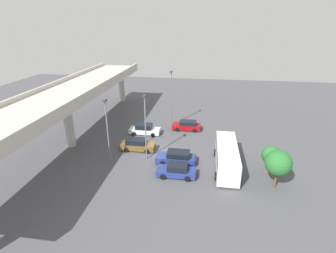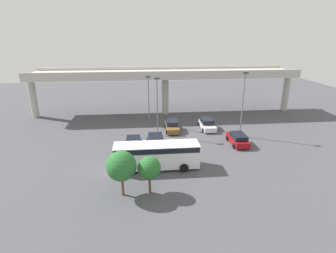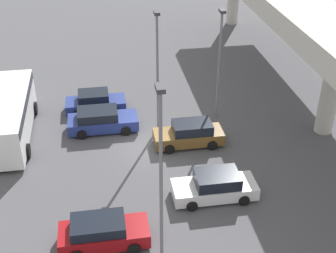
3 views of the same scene
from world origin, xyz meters
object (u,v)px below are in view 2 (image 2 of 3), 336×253
at_px(lamp_post_near_aisle, 243,100).
at_px(lamp_post_mid_lot, 157,103).
at_px(parked_car_2, 172,126).
at_px(shuttle_bus, 157,154).
at_px(parked_car_0, 133,143).
at_px(lamp_post_by_overpass, 149,97).
at_px(parked_car_1, 156,141).
at_px(tree_front_centre, 149,168).
at_px(tree_front_left, 121,166).
at_px(parked_car_4, 238,139).
at_px(parked_car_3, 207,124).

distance_m(lamp_post_near_aisle, lamp_post_mid_lot, 11.92).
height_order(parked_car_2, shuttle_bus, shuttle_bus).
distance_m(parked_car_0, lamp_post_mid_lot, 6.88).
height_order(parked_car_2, lamp_post_by_overpass, lamp_post_by_overpass).
distance_m(parked_car_1, tree_front_centre, 10.95).
bearing_deg(tree_front_left, parked_car_4, 35.81).
height_order(parked_car_0, parked_car_3, parked_car_3).
bearing_deg(lamp_post_mid_lot, parked_car_0, -128.48).
bearing_deg(lamp_post_near_aisle, parked_car_0, -169.73).
relative_size(parked_car_2, parked_car_4, 1.03).
height_order(parked_car_4, lamp_post_by_overpass, lamp_post_by_overpass).
bearing_deg(tree_front_left, shuttle_bus, 55.28).
bearing_deg(parked_car_0, tree_front_left, 176.28).
distance_m(parked_car_0, parked_car_3, 12.94).
bearing_deg(tree_front_centre, parked_car_4, 40.54).
height_order(lamp_post_mid_lot, lamp_post_by_overpass, lamp_post_mid_lot).
distance_m(lamp_post_mid_lot, tree_front_left, 15.46).
distance_m(lamp_post_near_aisle, tree_front_centre, 18.98).
bearing_deg(lamp_post_mid_lot, parked_car_1, -96.99).
height_order(parked_car_1, lamp_post_by_overpass, lamp_post_by_overpass).
relative_size(parked_car_1, tree_front_left, 1.12).
xyz_separation_m(shuttle_bus, lamp_post_mid_lot, (0.69, 9.91, 3.21)).
relative_size(shuttle_bus, tree_front_centre, 2.54).
height_order(parked_car_4, tree_front_centre, tree_front_centre).
bearing_deg(parked_car_3, tree_front_centre, -29.53).
relative_size(parked_car_0, lamp_post_by_overpass, 0.55).
xyz_separation_m(parked_car_1, parked_car_2, (2.77, 5.67, 0.01)).
bearing_deg(parked_car_0, tree_front_centre, -170.30).
height_order(parked_car_3, parked_car_4, parked_car_3).
relative_size(parked_car_1, parked_car_3, 1.02).
height_order(parked_car_0, tree_front_left, tree_front_left).
bearing_deg(parked_car_4, parked_car_3, 22.38).
distance_m(parked_car_1, parked_car_3, 10.28).
xyz_separation_m(parked_car_3, lamp_post_by_overpass, (-8.96, 2.35, 3.94)).
relative_size(parked_car_3, lamp_post_near_aisle, 0.51).
relative_size(parked_car_2, tree_front_centre, 1.27).
bearing_deg(lamp_post_near_aisle, tree_front_centre, -135.66).
bearing_deg(lamp_post_by_overpass, parked_car_2, -38.55).
xyz_separation_m(parked_car_3, parked_car_4, (2.63, -6.38, -0.01)).
xyz_separation_m(parked_car_0, parked_car_1, (2.91, 0.37, 0.06)).
distance_m(parked_car_4, tree_front_left, 18.11).
height_order(shuttle_bus, tree_front_centre, tree_front_centre).
bearing_deg(parked_car_1, lamp_post_near_aisle, -79.02).
bearing_deg(lamp_post_near_aisle, parked_car_1, -169.02).
height_order(parked_car_0, parked_car_4, parked_car_4).
xyz_separation_m(lamp_post_mid_lot, lamp_post_by_overpass, (-1.09, 4.46, -0.23)).
distance_m(parked_car_2, tree_front_left, 17.87).
bearing_deg(parked_car_2, lamp_post_by_overpass, -128.55).
bearing_deg(lamp_post_by_overpass, parked_car_1, -85.83).
relative_size(lamp_post_by_overpass, tree_front_centre, 2.21).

